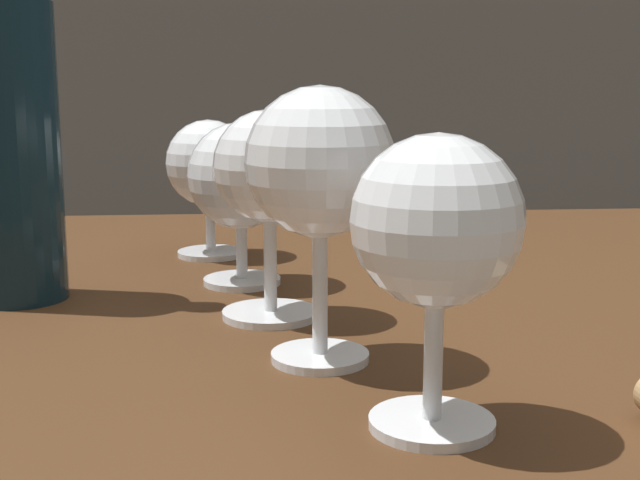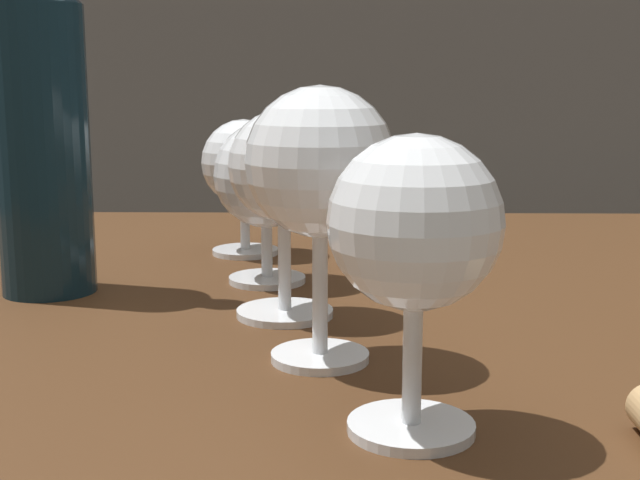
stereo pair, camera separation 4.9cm
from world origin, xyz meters
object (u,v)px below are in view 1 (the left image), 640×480
Objects in this scene: wine_glass_cabernet at (269,175)px; wine_glass_amber at (320,166)px; wine_bottle at (9,121)px; wine_glass_pinot at (437,226)px; wine_glass_chardonnay at (240,179)px; wine_glass_merlot at (209,167)px.

wine_glass_amber is at bearing -74.76° from wine_glass_cabernet.
wine_bottle is at bearing 160.30° from wine_glass_cabernet.
wine_glass_chardonnay is (-0.09, 0.30, -0.01)m from wine_glass_pinot.
wine_glass_amber is 1.12× the size of wine_glass_cabernet.
wine_glass_cabernet is at bearing -77.02° from wine_glass_merlot.
wine_glass_pinot reaches higher than wine_glass_merlot.
wine_glass_pinot is at bearing -66.70° from wine_glass_amber.
wine_glass_merlot is at bearing 47.57° from wine_bottle.
wine_bottle is at bearing 134.03° from wine_glass_pinot.
wine_glass_cabernet is (-0.03, 0.10, -0.02)m from wine_glass_amber.
wine_glass_amber reaches higher than wine_glass_pinot.
wine_glass_cabernet is 1.13× the size of wine_glass_merlot.
wine_glass_amber is at bearing -76.32° from wine_glass_merlot.
wine_glass_cabernet is at bearing 109.51° from wine_glass_pinot.
wine_bottle is (-0.19, 0.07, 0.03)m from wine_glass_cabernet.
wine_bottle reaches higher than wine_glass_chardonnay.
wine_glass_pinot reaches higher than wine_glass_chardonnay.
wine_glass_chardonnay is 0.12m from wine_glass_merlot.
wine_glass_cabernet is 0.10m from wine_glass_chardonnay.
wine_glass_chardonnay is at bearing 103.25° from wine_glass_amber.
wine_glass_chardonnay is (-0.05, 0.20, -0.03)m from wine_glass_amber.
wine_glass_cabernet reaches higher than wine_glass_merlot.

